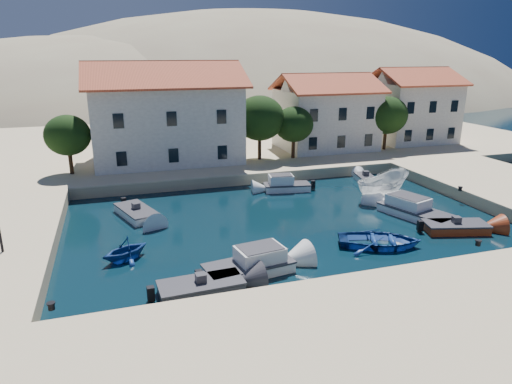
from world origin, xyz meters
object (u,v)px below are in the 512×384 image
building_left (165,111)px  boat_east (382,198)px  building_right (411,104)px  cabin_cruiser_south (249,265)px  rowboat_south (379,246)px  cabin_cruiser_east (416,211)px  building_mid (326,111)px

building_left → boat_east: size_ratio=2.51×
building_right → cabin_cruiser_south: building_right is taller
rowboat_south → boat_east: boat_east is taller
cabin_cruiser_south → cabin_cruiser_east: (14.13, 4.82, 0.00)m
cabin_cruiser_south → boat_east: (14.36, 9.60, -0.48)m
building_right → cabin_cruiser_east: size_ratio=1.60×
rowboat_south → boat_east: size_ratio=0.86×
building_right → rowboat_south: (-20.03, -25.58, -5.47)m
building_right → cabin_cruiser_south: 39.56m
cabin_cruiser_south → boat_east: bearing=25.2°
building_mid → rowboat_south: building_mid is taller
building_mid → building_right: 12.04m
building_mid → cabin_cruiser_south: bearing=-123.2°
building_right → rowboat_south: size_ratio=1.88×
rowboat_south → cabin_cruiser_east: size_ratio=0.85×
cabin_cruiser_east → building_right: bearing=-51.7°
building_mid → building_right: building_right is taller
cabin_cruiser_south → cabin_cruiser_east: 14.93m
cabin_cruiser_south → building_right: bearing=34.2°
building_mid → cabin_cruiser_east: size_ratio=1.77×
rowboat_south → building_mid: bearing=5.0°
boat_east → cabin_cruiser_south: bearing=102.3°
building_right → boat_east: 23.01m
building_left → cabin_cruiser_south: bearing=-87.2°
building_left → boat_east: 22.46m
cabin_cruiser_east → boat_east: bearing=-20.5°
building_mid → boat_east: building_mid is taller
building_left → cabin_cruiser_east: size_ratio=2.48×
cabin_cruiser_east → building_left: bearing=19.9°
building_left → building_mid: 18.04m
cabin_cruiser_south → cabin_cruiser_east: bearing=10.2°
building_left → cabin_cruiser_east: building_left is taller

